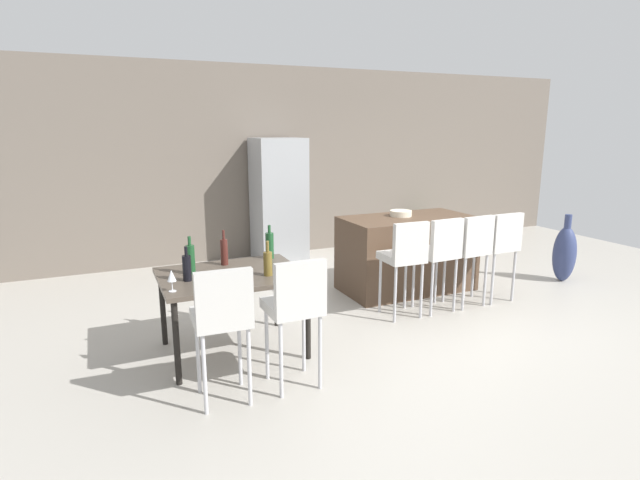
# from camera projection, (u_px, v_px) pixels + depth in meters

# --- Properties ---
(ground_plane) EXTENTS (10.00, 10.00, 0.00)m
(ground_plane) POSITION_uv_depth(u_px,v_px,m) (420.00, 306.00, 5.70)
(ground_plane) COLOR #ADA89E
(back_wall) EXTENTS (10.00, 0.12, 2.90)m
(back_wall) POSITION_uv_depth(u_px,v_px,m) (313.00, 161.00, 8.08)
(back_wall) COLOR #665B51
(back_wall) RESTS_ON ground_plane
(kitchen_island) EXTENTS (1.61, 0.83, 0.92)m
(kitchen_island) POSITION_uv_depth(u_px,v_px,m) (407.00, 253.00, 6.22)
(kitchen_island) COLOR #4C3828
(kitchen_island) RESTS_ON ground_plane
(bar_chair_left) EXTENTS (0.41, 0.41, 1.05)m
(bar_chair_left) POSITION_uv_depth(u_px,v_px,m) (405.00, 254.00, 5.23)
(bar_chair_left) COLOR beige
(bar_chair_left) RESTS_ON ground_plane
(bar_chair_middle) EXTENTS (0.42, 0.42, 1.05)m
(bar_chair_middle) POSITION_uv_depth(u_px,v_px,m) (439.00, 250.00, 5.41)
(bar_chair_middle) COLOR beige
(bar_chair_middle) RESTS_ON ground_plane
(bar_chair_right) EXTENTS (0.42, 0.42, 1.05)m
(bar_chair_right) POSITION_uv_depth(u_px,v_px,m) (471.00, 246.00, 5.58)
(bar_chair_right) COLOR beige
(bar_chair_right) RESTS_ON ground_plane
(bar_chair_far) EXTENTS (0.41, 0.41, 1.05)m
(bar_chair_far) POSITION_uv_depth(u_px,v_px,m) (500.00, 243.00, 5.75)
(bar_chair_far) COLOR beige
(bar_chair_far) RESTS_ON ground_plane
(dining_table) EXTENTS (1.23, 0.95, 0.74)m
(dining_table) POSITION_uv_depth(u_px,v_px,m) (232.00, 280.00, 4.42)
(dining_table) COLOR #4C4238
(dining_table) RESTS_ON ground_plane
(dining_chair_near) EXTENTS (0.42, 0.42, 1.05)m
(dining_chair_near) POSITION_uv_depth(u_px,v_px,m) (222.00, 314.00, 3.56)
(dining_chair_near) COLOR beige
(dining_chair_near) RESTS_ON ground_plane
(dining_chair_far) EXTENTS (0.40, 0.40, 1.05)m
(dining_chair_far) POSITION_uv_depth(u_px,v_px,m) (295.00, 303.00, 3.78)
(dining_chair_far) COLOR beige
(dining_chair_far) RESTS_ON ground_plane
(wine_bottle_inner) EXTENTS (0.08, 0.08, 0.31)m
(wine_bottle_inner) POSITION_uv_depth(u_px,v_px,m) (268.00, 263.00, 4.31)
(wine_bottle_inner) COLOR brown
(wine_bottle_inner) RESTS_ON dining_table
(wine_bottle_end) EXTENTS (0.08, 0.08, 0.33)m
(wine_bottle_end) POSITION_uv_depth(u_px,v_px,m) (270.00, 245.00, 4.87)
(wine_bottle_end) COLOR #194723
(wine_bottle_end) RESTS_ON dining_table
(wine_bottle_near) EXTENTS (0.07, 0.07, 0.29)m
(wine_bottle_near) POSITION_uv_depth(u_px,v_px,m) (187.00, 268.00, 4.16)
(wine_bottle_near) COLOR black
(wine_bottle_near) RESTS_ON dining_table
(wine_bottle_far) EXTENTS (0.08, 0.08, 0.33)m
(wine_bottle_far) POSITION_uv_depth(u_px,v_px,m) (190.00, 259.00, 4.36)
(wine_bottle_far) COLOR #194723
(wine_bottle_far) RESTS_ON dining_table
(wine_bottle_right) EXTENTS (0.07, 0.07, 0.33)m
(wine_bottle_right) POSITION_uv_depth(u_px,v_px,m) (224.00, 251.00, 4.64)
(wine_bottle_right) COLOR #471E19
(wine_bottle_right) RESTS_ON dining_table
(wine_glass_left) EXTENTS (0.07, 0.07, 0.17)m
(wine_glass_left) POSITION_uv_depth(u_px,v_px,m) (172.00, 276.00, 3.89)
(wine_glass_left) COLOR silver
(wine_glass_left) RESTS_ON dining_table
(refrigerator) EXTENTS (0.72, 0.68, 1.84)m
(refrigerator) POSITION_uv_depth(u_px,v_px,m) (279.00, 200.00, 7.50)
(refrigerator) COLOR #939699
(refrigerator) RESTS_ON ground_plane
(fruit_bowl) EXTENTS (0.27, 0.27, 0.07)m
(fruit_bowl) POSITION_uv_depth(u_px,v_px,m) (401.00, 213.00, 6.17)
(fruit_bowl) COLOR beige
(fruit_bowl) RESTS_ON kitchen_island
(floor_vase) EXTENTS (0.29, 0.29, 0.89)m
(floor_vase) POSITION_uv_depth(u_px,v_px,m) (564.00, 253.00, 6.56)
(floor_vase) COLOR navy
(floor_vase) RESTS_ON ground_plane
(potted_plant) EXTENTS (0.38, 0.38, 0.58)m
(potted_plant) POSITION_uv_depth(u_px,v_px,m) (426.00, 224.00, 8.69)
(potted_plant) COLOR beige
(potted_plant) RESTS_ON ground_plane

